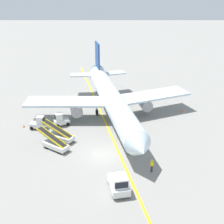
# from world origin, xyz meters

# --- Properties ---
(ground_plane) EXTENTS (300.00, 300.00, 0.00)m
(ground_plane) POSITION_xyz_m (0.00, 0.00, 0.00)
(ground_plane) COLOR gray
(taxi_line_yellow) EXTENTS (16.75, 78.35, 0.01)m
(taxi_line_yellow) POSITION_xyz_m (1.19, 5.00, 0.00)
(taxi_line_yellow) COLOR yellow
(taxi_line_yellow) RESTS_ON ground
(airliner) EXTENTS (28.00, 35.10, 10.10)m
(airliner) POSITION_xyz_m (1.07, 12.00, 3.42)
(airliner) COLOR silver
(airliner) RESTS_ON ground
(pushback_tug) EXTENTS (2.58, 3.91, 2.20)m
(pushback_tug) POSITION_xyz_m (1.98, -7.63, 0.99)
(pushback_tug) COLOR silver
(pushback_tug) RESTS_ON ground
(baggage_tug_near_wing) EXTENTS (2.53, 1.58, 2.10)m
(baggage_tug_near_wing) POSITION_xyz_m (-10.15, 7.67, 0.93)
(baggage_tug_near_wing) COLOR silver
(baggage_tug_near_wing) RESTS_ON ground
(baggage_tug_by_cargo_door) EXTENTS (2.72, 2.15, 2.10)m
(baggage_tug_by_cargo_door) POSITION_xyz_m (-6.95, 8.86, 0.93)
(baggage_tug_by_cargo_door) COLOR silver
(baggage_tug_by_cargo_door) RESTS_ON ground
(belt_loader_forward_hold) EXTENTS (4.84, 3.85, 2.59)m
(belt_loader_forward_hold) POSITION_xyz_m (-6.56, 1.43, 0.78)
(belt_loader_forward_hold) COLOR silver
(belt_loader_forward_hold) RESTS_ON ground
(belt_loader_aft_hold) EXTENTS (4.97, 3.56, 2.59)m
(belt_loader_aft_hold) POSITION_xyz_m (-6.21, 3.94, 0.78)
(belt_loader_aft_hold) COLOR silver
(belt_loader_aft_hold) RESTS_ON ground
(ground_crew_marshaller) EXTENTS (0.36, 0.24, 1.70)m
(ground_crew_marshaller) POSITION_xyz_m (6.00, -3.96, 0.91)
(ground_crew_marshaller) COLOR #26262D
(ground_crew_marshaller) RESTS_ON ground
(safety_cone_nose_left) EXTENTS (0.36, 0.36, 0.44)m
(safety_cone_nose_left) POSITION_xyz_m (-5.68, 13.56, 0.22)
(safety_cone_nose_left) COLOR orange
(safety_cone_nose_left) RESTS_ON ground
(safety_cone_nose_right) EXTENTS (0.36, 0.36, 0.44)m
(safety_cone_nose_right) POSITION_xyz_m (-12.69, 8.19, 0.22)
(safety_cone_nose_right) COLOR orange
(safety_cone_nose_right) RESTS_ON ground
(safety_cone_wingtip_left) EXTENTS (0.36, 0.36, 0.44)m
(safety_cone_wingtip_left) POSITION_xyz_m (13.54, 14.21, 0.22)
(safety_cone_wingtip_left) COLOR orange
(safety_cone_wingtip_left) RESTS_ON ground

